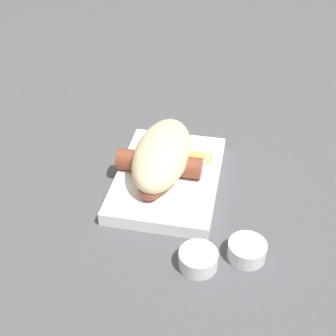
{
  "coord_description": "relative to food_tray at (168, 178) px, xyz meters",
  "views": [
    {
      "loc": [
        -0.57,
        -0.11,
        0.49
      ],
      "look_at": [
        0.0,
        0.0,
        0.03
      ],
      "focal_mm": 50.0,
      "sensor_mm": 36.0,
      "label": 1
    }
  ],
  "objects": [
    {
      "name": "condiment_cup_near",
      "position": [
        -0.16,
        -0.07,
        -0.0
      ],
      "size": [
        0.05,
        0.05,
        0.02
      ],
      "color": "white",
      "rests_on": "ground_plane"
    },
    {
      "name": "ground_plane",
      "position": [
        0.0,
        0.0,
        -0.01
      ],
      "size": [
        3.0,
        3.0,
        0.0
      ],
      "primitive_type": "plane",
      "color": "#4C4C51"
    },
    {
      "name": "bread_roll",
      "position": [
        0.01,
        0.01,
        0.04
      ],
      "size": [
        0.18,
        0.09,
        0.06
      ],
      "color": "beige",
      "rests_on": "food_tray"
    },
    {
      "name": "condiment_cup_far",
      "position": [
        -0.13,
        -0.14,
        -0.0
      ],
      "size": [
        0.05,
        0.05,
        0.02
      ],
      "color": "white",
      "rests_on": "ground_plane"
    },
    {
      "name": "pickled_veggies",
      "position": [
        0.05,
        -0.04,
        0.01
      ],
      "size": [
        0.05,
        0.08,
        0.01
      ],
      "color": "#F99E4C",
      "rests_on": "food_tray"
    },
    {
      "name": "food_tray",
      "position": [
        0.0,
        0.0,
        0.0
      ],
      "size": [
        0.23,
        0.16,
        0.02
      ],
      "color": "white",
      "rests_on": "ground_plane"
    },
    {
      "name": "sausage",
      "position": [
        0.0,
        0.01,
        0.03
      ],
      "size": [
        0.17,
        0.14,
        0.03
      ],
      "color": "brown",
      "rests_on": "food_tray"
    }
  ]
}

